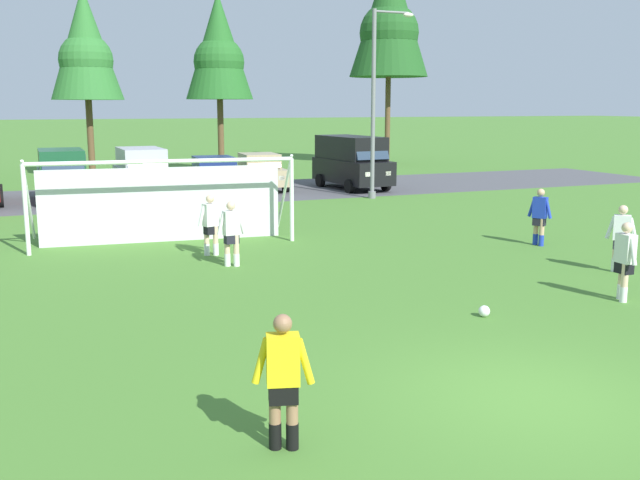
# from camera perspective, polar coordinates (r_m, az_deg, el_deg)

# --- Properties ---
(ground_plane) EXTENTS (400.00, 400.00, 0.00)m
(ground_plane) POSITION_cam_1_polar(r_m,az_deg,el_deg) (23.76, -6.83, 0.88)
(ground_plane) COLOR #477A2D
(parking_lot_strip) EXTENTS (52.00, 8.40, 0.01)m
(parking_lot_strip) POSITION_cam_1_polar(r_m,az_deg,el_deg) (33.42, -11.50, 3.55)
(parking_lot_strip) COLOR #4C4C51
(parking_lot_strip) RESTS_ON ground
(soccer_ball) EXTENTS (0.22, 0.22, 0.22)m
(soccer_ball) POSITION_cam_1_polar(r_m,az_deg,el_deg) (14.19, 12.84, -5.49)
(soccer_ball) COLOR white
(soccer_ball) RESTS_ON ground
(soccer_goal) EXTENTS (7.57, 2.67, 2.57)m
(soccer_goal) POSITION_cam_1_polar(r_m,az_deg,el_deg) (21.50, -12.28, 3.17)
(soccer_goal) COLOR white
(soccer_goal) RESTS_ON ground
(referee) EXTENTS (0.70, 0.36, 1.64)m
(referee) POSITION_cam_1_polar(r_m,az_deg,el_deg) (8.52, -2.92, -11.15)
(referee) COLOR #936B4C
(referee) RESTS_ON ground
(player_striker_near) EXTENTS (0.53, 0.63, 1.64)m
(player_striker_near) POSITION_cam_1_polar(r_m,az_deg,el_deg) (18.73, 22.66, 0.07)
(player_striker_near) COLOR beige
(player_striker_near) RESTS_ON ground
(player_midfield_center) EXTENTS (0.41, 0.70, 1.64)m
(player_midfield_center) POSITION_cam_1_polar(r_m,az_deg,el_deg) (21.62, 16.93, 1.74)
(player_midfield_center) COLOR tan
(player_midfield_center) RESTS_ON ground
(player_defender_far) EXTENTS (0.74, 0.28, 1.64)m
(player_defender_far) POSITION_cam_1_polar(r_m,az_deg,el_deg) (18.11, -7.00, 0.48)
(player_defender_far) COLOR beige
(player_defender_far) RESTS_ON ground
(player_winger_left) EXTENTS (0.27, 0.73, 1.64)m
(player_winger_left) POSITION_cam_1_polar(r_m,az_deg,el_deg) (16.05, 22.89, -1.59)
(player_winger_left) COLOR beige
(player_winger_left) RESTS_ON ground
(player_winger_right) EXTENTS (0.74, 0.35, 1.64)m
(player_winger_right) POSITION_cam_1_polar(r_m,az_deg,el_deg) (19.51, -8.62, 1.17)
(player_winger_right) COLOR beige
(player_winger_right) RESTS_ON ground
(parked_car_slot_left) EXTENTS (2.16, 4.61, 2.16)m
(parked_car_slot_left) POSITION_cam_1_polar(r_m,az_deg,el_deg) (32.23, -19.67, 4.88)
(parked_car_slot_left) COLOR #194C2D
(parked_car_slot_left) RESTS_ON ground
(parked_car_slot_center_left) EXTENTS (2.18, 4.62, 2.16)m
(parked_car_slot_center_left) POSITION_cam_1_polar(r_m,az_deg,el_deg) (32.31, -13.85, 5.20)
(parked_car_slot_center_left) COLOR #B2B2BC
(parked_car_slot_center_left) RESTS_ON ground
(parked_car_slot_center) EXTENTS (2.24, 4.30, 1.72)m
(parked_car_slot_center) POSITION_cam_1_polar(r_m,az_deg,el_deg) (32.67, -8.30, 5.03)
(parked_car_slot_center) COLOR navy
(parked_car_slot_center) RESTS_ON ground
(parked_car_slot_center_right) EXTENTS (2.29, 4.33, 1.72)m
(parked_car_slot_center_right) POSITION_cam_1_polar(r_m,az_deg,el_deg) (34.61, -4.75, 5.41)
(parked_car_slot_center_right) COLOR tan
(parked_car_slot_center_right) RESTS_ON ground
(parked_car_slot_right) EXTENTS (2.47, 4.94, 2.52)m
(parked_car_slot_right) POSITION_cam_1_polar(r_m,az_deg,el_deg) (34.98, 2.53, 6.26)
(parked_car_slot_right) COLOR black
(parked_car_slot_right) RESTS_ON ground
(tree_mid_left) EXTENTS (3.84, 3.84, 10.25)m
(tree_mid_left) POSITION_cam_1_polar(r_m,az_deg,el_deg) (42.20, -18.03, 14.26)
(tree_mid_left) COLOR brown
(tree_mid_left) RESTS_ON ground
(tree_center_back) EXTENTS (3.89, 3.89, 10.37)m
(tree_center_back) POSITION_cam_1_polar(r_m,az_deg,el_deg) (43.44, -8.00, 14.65)
(tree_center_back) COLOR brown
(tree_center_back) RESTS_ON ground
(tree_mid_right) EXTENTS (5.28, 5.28, 14.08)m
(tree_mid_right) POSITION_cam_1_polar(r_m,az_deg,el_deg) (50.49, 5.49, 17.05)
(tree_mid_right) COLOR brown
(tree_mid_right) RESTS_ON ground
(street_lamp) EXTENTS (2.00, 0.32, 7.92)m
(street_lamp) POSITION_cam_1_polar(r_m,az_deg,el_deg) (31.33, 4.50, 10.78)
(street_lamp) COLOR slate
(street_lamp) RESTS_ON ground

